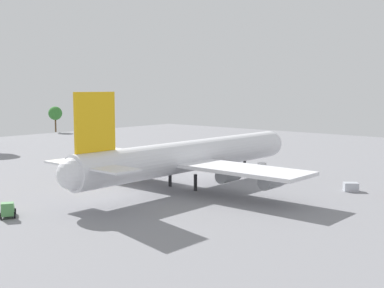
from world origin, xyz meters
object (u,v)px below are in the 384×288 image
baggage_tug (265,168)px  safety_cone_nose (279,170)px  pushback_tractor (8,210)px  cargo_airplane (191,156)px  cargo_container_aft (351,187)px  catering_truck (195,160)px  fuel_truck (121,163)px

baggage_tug → safety_cone_nose: baggage_tug is taller
pushback_tractor → safety_cone_nose: size_ratio=7.87×
cargo_airplane → baggage_tug: (24.61, -2.63, -5.35)m
baggage_tug → cargo_container_aft: bearing=-105.2°
catering_truck → pushback_tractor: bearing=-167.5°
pushback_tractor → baggage_tug: bearing=-7.5°
cargo_airplane → cargo_container_aft: 33.41m
cargo_airplane → cargo_container_aft: size_ratio=19.20×
cargo_airplane → pushback_tractor: cargo_airplane is taller
baggage_tug → safety_cone_nose: bearing=-7.3°
cargo_airplane → safety_cone_nose: size_ratio=116.50×
fuel_truck → pushback_tractor: bearing=-151.1°
cargo_airplane → baggage_tug: bearing=-6.1°
fuel_truck → baggage_tug: bearing=-64.0°
fuel_truck → cargo_container_aft: size_ratio=1.53×
pushback_tractor → safety_cone_nose: bearing=-7.5°
cargo_airplane → pushback_tractor: (-38.87, 5.75, -5.29)m
catering_truck → safety_cone_nose: catering_truck is taller
fuel_truck → pushback_tractor: size_ratio=1.18×
cargo_airplane → pushback_tractor: 39.65m
cargo_airplane → catering_truck: size_ratio=16.93×
fuel_truck → safety_cone_nose: (22.33, -34.90, -0.85)m
baggage_tug → cargo_airplane: bearing=173.9°
fuel_truck → cargo_container_aft: 60.07m
fuel_truck → cargo_container_aft: (9.86, -59.25, -0.26)m
catering_truck → pushback_tractor: pushback_tractor is taller
catering_truck → safety_cone_nose: bearing=-76.1°
fuel_truck → cargo_airplane: bearing=-104.1°
baggage_tug → cargo_container_aft: size_ratio=1.52×
cargo_container_aft → safety_cone_nose: bearing=62.9°
cargo_container_aft → safety_cone_nose: cargo_container_aft is taller
baggage_tug → cargo_container_aft: (-6.81, -25.08, -0.32)m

